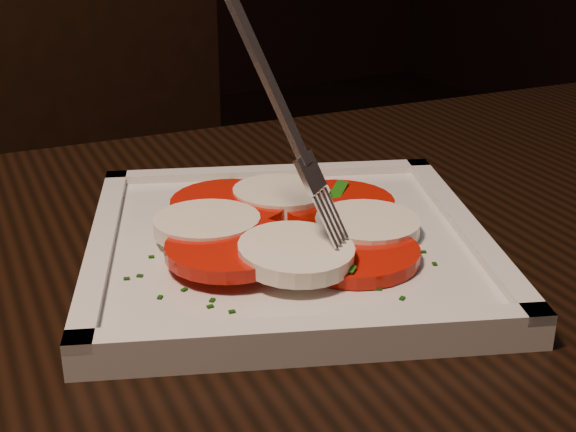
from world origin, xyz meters
TOP-DOWN VIEW (x-y plane):
  - chair at (0.16, 0.46)m, footprint 0.51×0.51m
  - plate at (0.08, -0.08)m, footprint 0.32×0.32m
  - caprese_salad at (0.08, -0.08)m, footprint 0.20×0.21m
  - fork at (0.06, -0.10)m, footprint 0.08×0.09m

SIDE VIEW (x-z plane):
  - chair at x=0.16m, z-range 0.07..1.00m
  - plate at x=0.08m, z-range 0.75..0.76m
  - caprese_salad at x=0.08m, z-range 0.76..0.78m
  - fork at x=0.06m, z-range 0.78..0.94m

